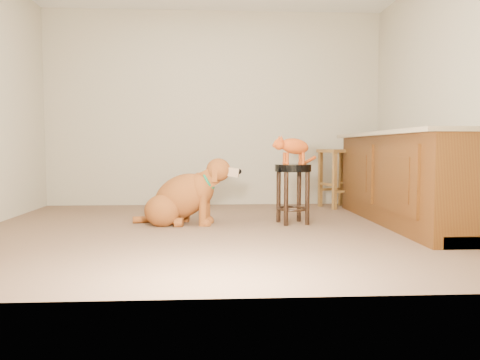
{
  "coord_description": "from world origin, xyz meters",
  "views": [
    {
      "loc": [
        -0.02,
        -4.37,
        0.78
      ],
      "look_at": [
        0.25,
        0.36,
        0.45
      ],
      "focal_mm": 35.0,
      "sensor_mm": 36.0,
      "label": 1
    }
  ],
  "objects": [
    {
      "name": "cabinet_run",
      "position": [
        1.94,
        0.3,
        0.44
      ],
      "size": [
        0.7,
        2.56,
        0.94
      ],
      "color": "#4F2B0E",
      "rests_on": "ground"
    },
    {
      "name": "padded_stool",
      "position": [
        0.79,
        0.35,
        0.43
      ],
      "size": [
        0.37,
        0.37,
        0.61
      ],
      "rotation": [
        0.0,
        0.0,
        0.19
      ],
      "color": "black",
      "rests_on": "ground"
    },
    {
      "name": "floor",
      "position": [
        0.0,
        0.0,
        0.0
      ],
      "size": [
        4.5,
        4.0,
        0.01
      ],
      "primitive_type": "cube",
      "color": "brown",
      "rests_on": "ground"
    },
    {
      "name": "tabby_kitten",
      "position": [
        0.78,
        0.35,
        0.78
      ],
      "size": [
        0.49,
        0.26,
        0.32
      ],
      "rotation": [
        0.0,
        0.0,
        0.19
      ],
      "color": "#A73F10",
      "rests_on": "padded_stool"
    },
    {
      "name": "wood_stool",
      "position": [
        1.6,
        1.61,
        0.39
      ],
      "size": [
        0.52,
        0.52,
        0.76
      ],
      "rotation": [
        0.0,
        0.0,
        0.35
      ],
      "color": "brown",
      "rests_on": "ground"
    },
    {
      "name": "golden_retriever",
      "position": [
        -0.33,
        0.38,
        0.27
      ],
      "size": [
        1.12,
        0.6,
        0.72
      ],
      "rotation": [
        0.0,
        0.0,
        -0.15
      ],
      "color": "brown",
      "rests_on": "ground"
    },
    {
      "name": "room_shell",
      "position": [
        0.0,
        0.0,
        1.68
      ],
      "size": [
        4.54,
        4.04,
        2.62
      ],
      "color": "#AEA58C",
      "rests_on": "ground"
    }
  ]
}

